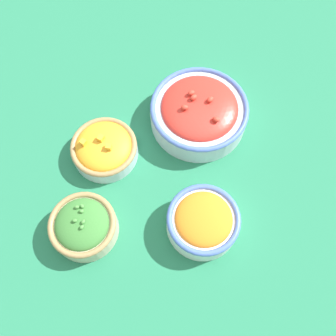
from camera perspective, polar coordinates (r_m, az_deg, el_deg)
name	(u,v)px	position (r m, az deg, el deg)	size (l,w,h in m)	color
ground_plane	(168,173)	(0.82, 0.00, -0.83)	(3.00, 3.00, 0.00)	#23704C
bowl_squash	(104,148)	(0.83, -9.70, 3.00)	(0.15, 0.15, 0.07)	#B2C1CC
bowl_cherry_tomatoes	(199,112)	(0.85, 4.74, 8.55)	(0.22, 0.22, 0.09)	#B2C1CC
bowl_carrots	(203,221)	(0.75, 5.36, -8.08)	(0.15, 0.15, 0.07)	white
bowl_broccoli	(83,226)	(0.77, -12.78, -8.59)	(0.13, 0.13, 0.07)	beige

